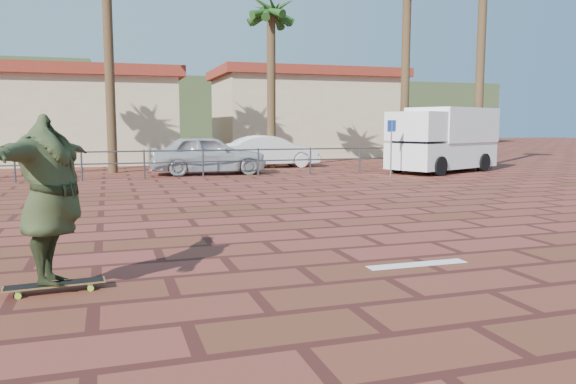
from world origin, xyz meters
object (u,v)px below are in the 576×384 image
object	(u,v)px
longboard	(55,285)
car_silver	(208,154)
car_white	(270,151)
skateboarder	(51,200)
campervan	(444,138)

from	to	relation	value
longboard	car_silver	xyz separation A→B (m)	(4.15, 14.36, 0.65)
car_silver	car_white	distance (m)	4.07
skateboarder	car_silver	distance (m)	14.95
longboard	car_white	size ratio (longest dim) A/B	0.26
car_white	longboard	bearing A→B (deg)	154.72
skateboarder	car_white	world-z (taller)	skateboarder
campervan	car_white	distance (m)	7.27
longboard	car_silver	world-z (taller)	car_silver
car_silver	longboard	bearing A→B (deg)	166.50
car_silver	car_white	size ratio (longest dim) A/B	1.03
longboard	skateboarder	bearing A→B (deg)	0.00
skateboarder	longboard	bearing A→B (deg)	0.00
skateboarder	campervan	bearing A→B (deg)	-28.30
longboard	skateboarder	world-z (taller)	skateboarder
car_silver	car_white	bearing A→B (deg)	-48.07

